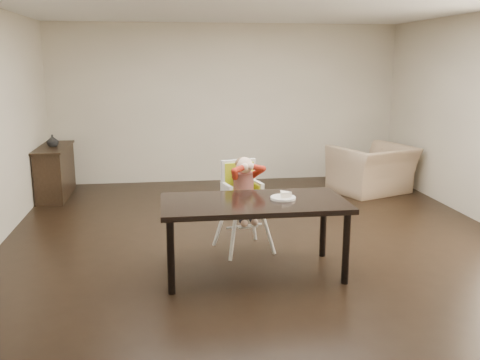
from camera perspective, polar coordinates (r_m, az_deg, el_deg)
The scene contains 8 objects.
ground at distance 6.21m, azimuth 2.37°, elevation -6.98°, with size 7.00×7.00×0.00m, color black.
room_walls at distance 5.85m, azimuth 2.54°, elevation 10.41°, with size 6.02×7.02×2.71m.
dining_table at distance 5.22m, azimuth 1.51°, elevation -3.06°, with size 1.80×0.90×0.75m.
high_chair at distance 5.88m, azimuth 0.30°, elevation -0.48°, with size 0.54×0.54×1.06m.
plate at distance 5.27m, azimuth 4.67°, elevation -1.77°, with size 0.27×0.27×0.07m.
armchair at distance 8.78m, azimuth 13.97°, elevation 1.92°, with size 1.16×0.75×1.01m, color tan.
sideboard at distance 8.78m, azimuth -19.12°, elevation 0.87°, with size 0.44×1.26×0.79m.
vase at distance 8.68m, azimuth -19.38°, elevation 3.95°, with size 0.18×0.18×0.18m, color #99999E.
Camera 1 is at (-1.07, -5.75, 2.08)m, focal length 40.00 mm.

